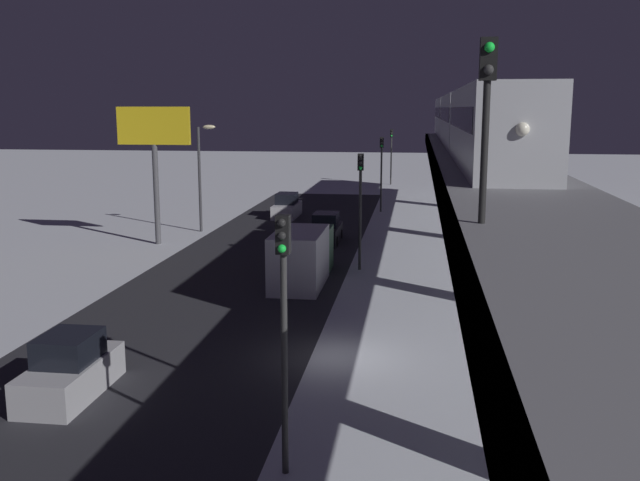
# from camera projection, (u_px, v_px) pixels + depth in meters

# --- Properties ---
(ground_plane) EXTENTS (240.00, 240.00, 0.00)m
(ground_plane) POSITION_uv_depth(u_px,v_px,m) (334.00, 357.00, 25.65)
(ground_plane) COLOR silver
(avenue_asphalt) EXTENTS (11.00, 97.68, 0.01)m
(avenue_asphalt) POSITION_uv_depth(u_px,v_px,m) (165.00, 349.00, 26.49)
(avenue_asphalt) COLOR #28282D
(avenue_asphalt) RESTS_ON ground_plane
(elevated_railway) EXTENTS (5.00, 97.68, 6.30)m
(elevated_railway) POSITION_uv_depth(u_px,v_px,m) (510.00, 210.00, 23.86)
(elevated_railway) COLOR slate
(elevated_railway) RESTS_ON ground_plane
(subway_train) EXTENTS (2.94, 55.47, 3.40)m
(subway_train) POSITION_uv_depth(u_px,v_px,m) (465.00, 119.00, 49.09)
(subway_train) COLOR #B7BABF
(subway_train) RESTS_ON elevated_railway
(rail_signal) EXTENTS (0.36, 0.41, 4.00)m
(rail_signal) POSITION_uv_depth(u_px,v_px,m) (487.00, 98.00, 15.31)
(rail_signal) COLOR black
(rail_signal) RESTS_ON elevated_railway
(sedan_black) EXTENTS (1.91, 4.54, 1.97)m
(sedan_black) POSITION_uv_depth(u_px,v_px,m) (326.00, 231.00, 47.42)
(sedan_black) COLOR black
(sedan_black) RESTS_ON ground_plane
(sedan_white) EXTENTS (1.80, 4.62, 1.97)m
(sedan_white) POSITION_uv_depth(u_px,v_px,m) (287.00, 207.00, 58.42)
(sedan_white) COLOR silver
(sedan_white) RESTS_ON ground_plane
(sedan_silver) EXTENTS (1.80, 4.17, 1.97)m
(sedan_silver) POSITION_uv_depth(u_px,v_px,m) (70.00, 370.00, 22.11)
(sedan_silver) COLOR #B2B2B7
(sedan_silver) RESTS_ON ground_plane
(box_truck) EXTENTS (2.40, 7.40, 2.80)m
(box_truck) POSITION_uv_depth(u_px,v_px,m) (302.00, 256.00, 36.55)
(box_truck) COLOR #2D6038
(box_truck) RESTS_ON ground_plane
(traffic_light_near) EXTENTS (0.32, 0.44, 6.40)m
(traffic_light_near) POSITION_uv_depth(u_px,v_px,m) (284.00, 308.00, 16.72)
(traffic_light_near) COLOR #2D2D2D
(traffic_light_near) RESTS_ON ground_plane
(traffic_light_mid) EXTENTS (0.32, 0.44, 6.40)m
(traffic_light_mid) POSITION_uv_depth(u_px,v_px,m) (360.00, 194.00, 38.69)
(traffic_light_mid) COLOR #2D2D2D
(traffic_light_mid) RESTS_ON ground_plane
(traffic_light_far) EXTENTS (0.32, 0.44, 6.40)m
(traffic_light_far) POSITION_uv_depth(u_px,v_px,m) (381.00, 163.00, 60.66)
(traffic_light_far) COLOR #2D2D2D
(traffic_light_far) RESTS_ON ground_plane
(traffic_light_distant) EXTENTS (0.32, 0.44, 6.40)m
(traffic_light_distant) POSITION_uv_depth(u_px,v_px,m) (391.00, 148.00, 82.63)
(traffic_light_distant) COLOR #2D2D2D
(traffic_light_distant) RESTS_ON ground_plane
(commercial_billboard) EXTENTS (4.80, 0.36, 8.90)m
(commercial_billboard) POSITION_uv_depth(u_px,v_px,m) (154.00, 139.00, 45.71)
(commercial_billboard) COLOR #4C4C51
(commercial_billboard) RESTS_ON ground_plane
(street_lamp_far) EXTENTS (1.35, 0.44, 7.65)m
(street_lamp_far) POSITION_uv_depth(u_px,v_px,m) (202.00, 165.00, 50.77)
(street_lamp_far) COLOR #38383D
(street_lamp_far) RESTS_ON ground_plane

